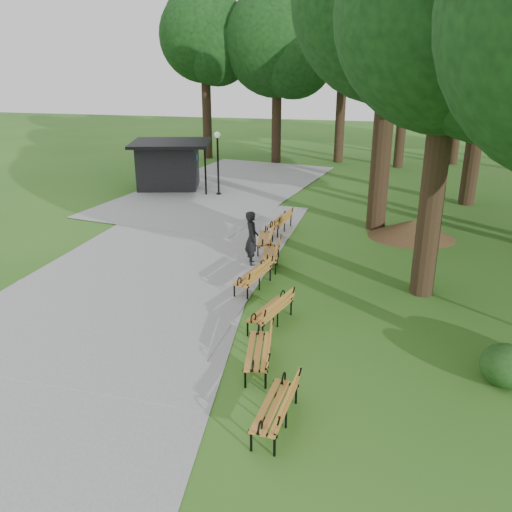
% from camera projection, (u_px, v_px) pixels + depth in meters
% --- Properties ---
extents(ground, '(100.00, 100.00, 0.00)m').
position_uv_depth(ground, '(251.00, 304.00, 15.52)').
color(ground, '#2B5D1A').
rests_on(ground, ground).
extents(path, '(12.00, 38.00, 0.06)m').
position_uv_depth(path, '(162.00, 257.00, 19.08)').
color(path, gray).
rests_on(path, ground).
extents(person, '(0.68, 0.82, 1.92)m').
position_uv_depth(person, '(252.00, 238.00, 18.18)').
color(person, black).
rests_on(person, ground).
extents(kiosk, '(4.85, 4.46, 2.57)m').
position_uv_depth(kiosk, '(168.00, 165.00, 29.05)').
color(kiosk, black).
rests_on(kiosk, ground).
extents(lamp_post, '(0.32, 0.32, 3.27)m').
position_uv_depth(lamp_post, '(218.00, 150.00, 27.12)').
color(lamp_post, black).
rests_on(lamp_post, ground).
extents(dirt_mound, '(2.87, 2.87, 0.72)m').
position_uv_depth(dirt_mound, '(412.00, 229.00, 21.20)').
color(dirt_mound, '#47301C').
rests_on(dirt_mound, ground).
extents(bench_0, '(0.80, 1.95, 0.88)m').
position_uv_depth(bench_0, '(275.00, 407.00, 10.24)').
color(bench_0, '#B9732A').
rests_on(bench_0, ground).
extents(bench_1, '(0.91, 1.97, 0.88)m').
position_uv_depth(bench_1, '(258.00, 351.00, 12.20)').
color(bench_1, '#B9732A').
rests_on(bench_1, ground).
extents(bench_2, '(1.16, 2.00, 0.88)m').
position_uv_depth(bench_2, '(270.00, 310.00, 14.17)').
color(bench_2, '#B9732A').
rests_on(bench_2, ground).
extents(bench_3, '(1.04, 1.99, 0.88)m').
position_uv_depth(bench_3, '(253.00, 276.00, 16.41)').
color(bench_3, '#B9732A').
rests_on(bench_3, ground).
extents(bench_4, '(0.87, 1.97, 0.88)m').
position_uv_depth(bench_4, '(271.00, 253.00, 18.30)').
color(bench_4, '#B9732A').
rests_on(bench_4, ground).
extents(bench_5, '(0.90, 1.97, 0.88)m').
position_uv_depth(bench_5, '(266.00, 238.00, 19.80)').
color(bench_5, '#B9732A').
rests_on(bench_5, ground).
extents(bench_6, '(0.93, 1.98, 0.88)m').
position_uv_depth(bench_6, '(279.00, 222.00, 21.84)').
color(bench_6, '#B9732A').
rests_on(bench_6, ground).
extents(lawn_tree_0, '(6.14, 6.14, 10.89)m').
position_uv_depth(lawn_tree_0, '(453.00, 16.00, 13.59)').
color(lawn_tree_0, black).
rests_on(lawn_tree_0, ground).
extents(lawn_tree_2, '(7.58, 7.58, 12.58)m').
position_uv_depth(lawn_tree_2, '(394.00, 0.00, 19.45)').
color(lawn_tree_2, black).
rests_on(lawn_tree_2, ground).
extents(lawn_tree_4, '(6.84, 6.84, 11.27)m').
position_uv_depth(lawn_tree_4, '(490.00, 33.00, 23.50)').
color(lawn_tree_4, black).
rests_on(lawn_tree_4, ground).
extents(tree_backdrop, '(37.16, 9.17, 16.37)m').
position_uv_depth(tree_backdrop, '(439.00, 33.00, 32.77)').
color(tree_backdrop, black).
rests_on(tree_backdrop, ground).
extents(shrub_2, '(1.11, 1.11, 0.95)m').
position_uv_depth(shrub_2, '(503.00, 384.00, 11.72)').
color(shrub_2, '#193D14').
rests_on(shrub_2, ground).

